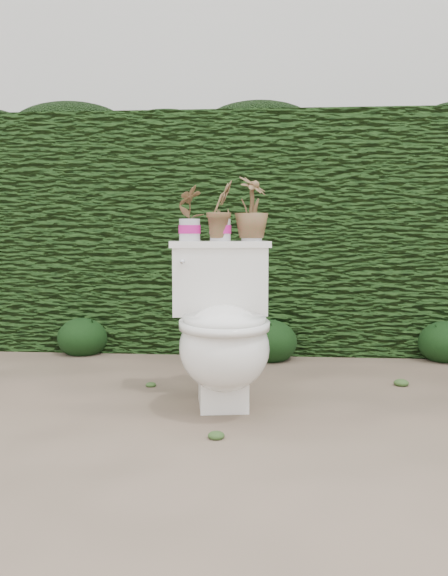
# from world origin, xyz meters

# --- Properties ---
(ground) EXTENTS (60.00, 60.00, 0.00)m
(ground) POSITION_xyz_m (0.00, 0.00, 0.00)
(ground) COLOR gray
(ground) RESTS_ON ground
(hedge) EXTENTS (8.00, 1.00, 1.60)m
(hedge) POSITION_xyz_m (0.00, 1.60, 0.80)
(hedge) COLOR #284D19
(hedge) RESTS_ON ground
(house_wall) EXTENTS (8.00, 3.50, 4.00)m
(house_wall) POSITION_xyz_m (0.60, 6.00, 2.00)
(house_wall) COLOR silver
(house_wall) RESTS_ON ground
(toilet) EXTENTS (0.56, 0.74, 0.78)m
(toilet) POSITION_xyz_m (-0.16, -0.07, 0.36)
(toilet) COLOR white
(toilet) RESTS_ON ground
(potted_plant_left) EXTENTS (0.15, 0.16, 0.26)m
(potted_plant_left) POSITION_xyz_m (-0.35, 0.15, 0.91)
(potted_plant_left) COLOR #1F6423
(potted_plant_left) RESTS_ON toilet
(potted_plant_center) EXTENTS (0.18, 0.19, 0.29)m
(potted_plant_center) POSITION_xyz_m (-0.20, 0.17, 0.92)
(potted_plant_center) COLOR #1F6423
(potted_plant_center) RESTS_ON toilet
(potted_plant_right) EXTENTS (0.23, 0.23, 0.31)m
(potted_plant_right) POSITION_xyz_m (-0.04, 0.20, 0.93)
(potted_plant_right) COLOR #1F6423
(potted_plant_right) RESTS_ON toilet
(liriope_clump_1) EXTENTS (0.34, 0.34, 0.27)m
(liriope_clump_1) POSITION_xyz_m (-1.21, 1.10, 0.14)
(liriope_clump_1) COLOR #163312
(liriope_clump_1) RESTS_ON ground
(liriope_clump_2) EXTENTS (0.36, 0.36, 0.29)m
(liriope_clump_2) POSITION_xyz_m (0.04, 1.01, 0.14)
(liriope_clump_2) COLOR #163312
(liriope_clump_2) RESTS_ON ground
(liriope_clump_3) EXTENTS (0.35, 0.35, 0.28)m
(liriope_clump_3) POSITION_xyz_m (1.17, 1.08, 0.14)
(liriope_clump_3) COLOR #163312
(liriope_clump_3) RESTS_ON ground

